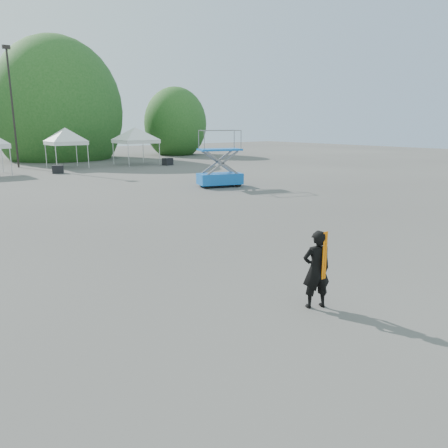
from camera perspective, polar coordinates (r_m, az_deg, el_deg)
ground at (r=11.02m, az=0.25°, el=-6.34°), size 120.00×120.00×0.00m
light_pole_east at (r=41.26m, az=-25.98°, el=14.32°), size 0.60×0.25×9.80m
tree_mid_e at (r=49.61m, az=-20.86°, el=13.54°), size 5.12×5.12×7.79m
tree_far_e at (r=53.36m, az=-6.35°, el=12.88°), size 3.84×3.84×5.84m
tent_f at (r=38.97m, az=-20.06°, el=11.35°), size 3.98×3.98×3.88m
tent_g at (r=40.78m, az=-11.51°, el=11.90°), size 4.60×4.60×3.88m
man at (r=8.95m, az=11.98°, el=-5.81°), size 0.69×0.59×1.61m
scissor_lift at (r=25.74m, az=-0.55°, el=8.54°), size 2.81×1.99×3.28m
crate_mid at (r=35.24m, az=-20.87°, el=6.69°), size 0.95×0.86×0.60m
crate_east at (r=39.82m, az=-7.37°, el=8.08°), size 0.92×0.77×0.64m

